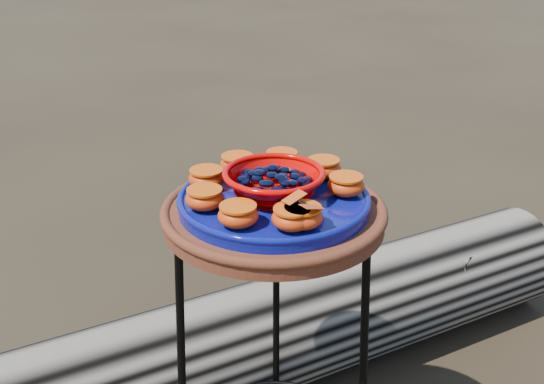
{
  "coord_description": "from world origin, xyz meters",
  "views": [
    {
      "loc": [
        0.03,
        -1.17,
        1.29
      ],
      "look_at": [
        -0.0,
        0.0,
        0.77
      ],
      "focal_mm": 45.0,
      "sensor_mm": 36.0,
      "label": 1
    }
  ],
  "objects_px": {
    "plant_stand": "(274,370)",
    "red_bowl": "(274,184)",
    "cobalt_plate": "(274,202)",
    "terracotta_saucer": "(274,216)",
    "driftwood_log": "(308,323)"
  },
  "relations": [
    {
      "from": "plant_stand",
      "to": "red_bowl",
      "type": "height_order",
      "value": "red_bowl"
    },
    {
      "from": "plant_stand",
      "to": "red_bowl",
      "type": "distance_m",
      "value": 0.43
    },
    {
      "from": "red_bowl",
      "to": "driftwood_log",
      "type": "relative_size",
      "value": 0.11
    },
    {
      "from": "terracotta_saucer",
      "to": "red_bowl",
      "type": "bearing_deg",
      "value": 0.0
    },
    {
      "from": "cobalt_plate",
      "to": "red_bowl",
      "type": "relative_size",
      "value": 2.0
    },
    {
      "from": "cobalt_plate",
      "to": "red_bowl",
      "type": "height_order",
      "value": "red_bowl"
    },
    {
      "from": "cobalt_plate",
      "to": "plant_stand",
      "type": "bearing_deg",
      "value": 0.0
    },
    {
      "from": "red_bowl",
      "to": "terracotta_saucer",
      "type": "bearing_deg",
      "value": 0.0
    },
    {
      "from": "plant_stand",
      "to": "terracotta_saucer",
      "type": "distance_m",
      "value": 0.37
    },
    {
      "from": "red_bowl",
      "to": "plant_stand",
      "type": "bearing_deg",
      "value": 0.0
    },
    {
      "from": "terracotta_saucer",
      "to": "red_bowl",
      "type": "distance_m",
      "value": 0.07
    },
    {
      "from": "terracotta_saucer",
      "to": "cobalt_plate",
      "type": "relative_size",
      "value": 1.17
    },
    {
      "from": "plant_stand",
      "to": "red_bowl",
      "type": "bearing_deg",
      "value": 0.0
    },
    {
      "from": "terracotta_saucer",
      "to": "driftwood_log",
      "type": "relative_size",
      "value": 0.25
    },
    {
      "from": "plant_stand",
      "to": "red_bowl",
      "type": "xyz_separation_m",
      "value": [
        0.0,
        0.0,
        0.43
      ]
    }
  ]
}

